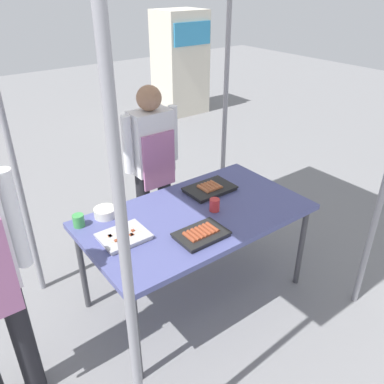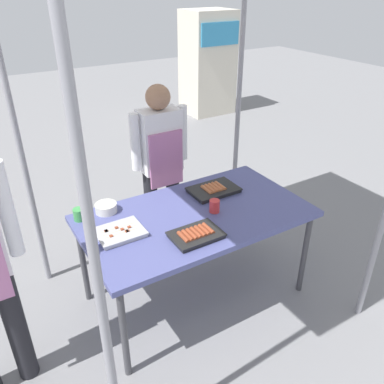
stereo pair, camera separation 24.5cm
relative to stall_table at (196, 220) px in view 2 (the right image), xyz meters
name	(u,v)px [view 2 (the right image)]	position (x,y,z in m)	size (l,w,h in m)	color
ground_plane	(195,293)	(0.00, 0.00, -0.70)	(18.00, 18.00, 0.00)	slate
stall_table	(196,220)	(0.00, 0.00, 0.00)	(1.60, 0.90, 0.75)	#4C518C
tray_grilled_sausages	(214,190)	(0.29, 0.20, 0.07)	(0.37, 0.25, 0.05)	black
tray_meat_skewers	(120,232)	(-0.56, 0.03, 0.07)	(0.30, 0.25, 0.04)	#ADADB2
tray_pork_links	(196,235)	(-0.15, -0.25, 0.07)	(0.33, 0.23, 0.05)	black
condiment_bowl	(106,208)	(-0.53, 0.35, 0.08)	(0.15, 0.15, 0.06)	silver
drink_cup_near_edge	(79,214)	(-0.72, 0.34, 0.10)	(0.08, 0.08, 0.09)	#3F994C
drink_cup_by_wok	(215,206)	(0.13, -0.05, 0.10)	(0.07, 0.07, 0.09)	red
vendor_woman	(161,157)	(0.12, 0.77, 0.17)	(0.52, 0.22, 1.48)	black
neighbor_stall_right	(208,63)	(2.69, 3.97, 0.17)	(0.80, 0.72, 1.73)	beige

